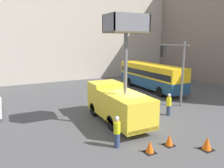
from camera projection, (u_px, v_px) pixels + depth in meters
The scene contains 10 objects.
ground_plane at pixel (134, 124), 15.72m from camera, with size 120.00×120.00×0.00m, color #4C4C4F.
building_backdrop_far at pixel (56, 32), 34.82m from camera, with size 44.00×10.00×14.35m.
utility_truck at pixel (118, 101), 15.64m from camera, with size 2.54×6.40×7.50m.
city_bus at pixel (151, 75), 25.91m from camera, with size 2.42×10.01×3.08m.
traffic_light_pole at pixel (176, 64), 18.57m from camera, with size 3.02×2.76×5.79m.
road_worker_near_truck at pixel (117, 132), 12.12m from camera, with size 0.38×0.38×1.84m.
road_worker_directing at pixel (169, 105), 17.32m from camera, with size 0.38×0.38×1.78m.
traffic_cone_near_truck at pixel (169, 140), 12.46m from camera, with size 0.58×0.58×0.66m.
traffic_cone_mid_road at pixel (207, 144), 11.97m from camera, with size 0.65×0.65×0.75m.
traffic_cone_far_side at pixel (150, 147), 11.66m from camera, with size 0.59×0.59×0.67m.
Camera 1 is at (-8.06, -12.54, 5.97)m, focal length 35.00 mm.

